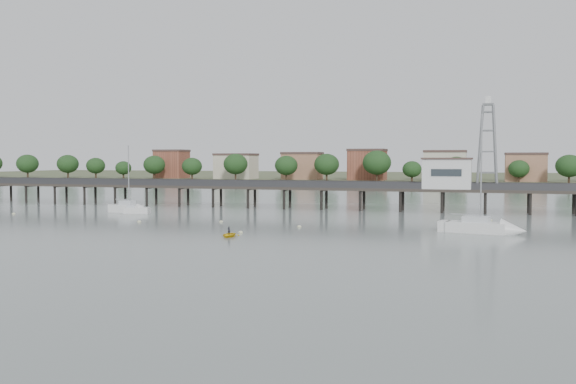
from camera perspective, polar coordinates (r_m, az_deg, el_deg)
name	(u,v)px	position (r m, az deg, el deg)	size (l,w,h in m)	color
ground_plane	(134,258)	(61.24, -13.55, -5.68)	(500.00, 500.00, 0.00)	slate
pier	(305,188)	(116.42, 1.55, 0.36)	(150.00, 5.00, 5.50)	#2D2823
pier_building	(447,173)	(112.33, 13.95, 1.64)	(8.40, 5.40, 5.30)	silver
lattice_tower	(487,147)	(112.18, 17.31, 3.86)	(3.20, 3.20, 15.50)	slate
sailboat_b	(132,209)	(111.47, -13.68, -1.46)	(7.36, 3.03, 11.92)	white
sailboat_d	(490,228)	(82.31, 17.52, -3.08)	(9.81, 4.45, 15.51)	white
white_tender	(136,210)	(110.07, -13.33, -1.59)	(4.37, 2.46, 1.60)	white
yellow_dinghy	(229,237)	(75.60, -5.27, -3.97)	(2.15, 0.62, 3.01)	yellow
dinghy_occupant	(229,237)	(75.60, -5.27, -3.97)	(0.35, 0.96, 0.23)	black
mooring_buoys	(269,225)	(87.85, -1.72, -2.93)	(85.42, 25.66, 0.39)	beige
far_shore	(412,177)	(293.43, 10.94, 1.34)	(500.00, 170.00, 10.40)	#475133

